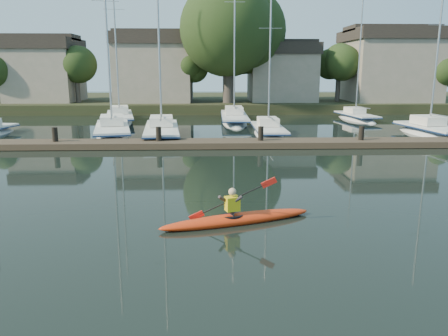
{
  "coord_description": "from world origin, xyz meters",
  "views": [
    {
      "loc": [
        0.01,
        -11.43,
        4.51
      ],
      "look_at": [
        0.48,
        3.08,
        1.2
      ],
      "focal_mm": 35.0,
      "sensor_mm": 36.0,
      "label": 1
    }
  ],
  "objects_px": {
    "sailboat_1": "(113,138)",
    "sailboat_6": "(234,124)",
    "sailboat_2": "(162,139)",
    "sailboat_7": "(356,122)",
    "kayak": "(236,217)",
    "sailboat_3": "(268,137)",
    "sailboat_4": "(430,138)",
    "dock": "(210,143)",
    "sailboat_5": "(120,124)"
  },
  "relations": [
    {
      "from": "sailboat_1",
      "to": "sailboat_6",
      "type": "bearing_deg",
      "value": 28.18
    },
    {
      "from": "sailboat_2",
      "to": "sailboat_7",
      "type": "bearing_deg",
      "value": 23.96
    },
    {
      "from": "kayak",
      "to": "sailboat_3",
      "type": "distance_m",
      "value": 18.11
    },
    {
      "from": "sailboat_1",
      "to": "sailboat_3",
      "type": "height_order",
      "value": "sailboat_1"
    },
    {
      "from": "sailboat_6",
      "to": "sailboat_7",
      "type": "relative_size",
      "value": 1.45
    },
    {
      "from": "kayak",
      "to": "sailboat_4",
      "type": "height_order",
      "value": "sailboat_4"
    },
    {
      "from": "sailboat_7",
      "to": "dock",
      "type": "bearing_deg",
      "value": -141.16
    },
    {
      "from": "sailboat_5",
      "to": "kayak",
      "type": "bearing_deg",
      "value": -83.12
    },
    {
      "from": "dock",
      "to": "sailboat_1",
      "type": "xyz_separation_m",
      "value": [
        -6.75,
        4.84,
        -0.41
      ]
    },
    {
      "from": "kayak",
      "to": "sailboat_1",
      "type": "distance_m",
      "value": 19.43
    },
    {
      "from": "kayak",
      "to": "sailboat_2",
      "type": "xyz_separation_m",
      "value": [
        -4.06,
        17.31,
        -0.39
      ]
    },
    {
      "from": "sailboat_2",
      "to": "sailboat_6",
      "type": "bearing_deg",
      "value": 50.55
    },
    {
      "from": "sailboat_2",
      "to": "sailboat_3",
      "type": "relative_size",
      "value": 1.31
    },
    {
      "from": "sailboat_3",
      "to": "sailboat_6",
      "type": "height_order",
      "value": "sailboat_6"
    },
    {
      "from": "sailboat_1",
      "to": "sailboat_2",
      "type": "bearing_deg",
      "value": -21.73
    },
    {
      "from": "sailboat_1",
      "to": "sailboat_2",
      "type": "relative_size",
      "value": 0.94
    },
    {
      "from": "kayak",
      "to": "sailboat_1",
      "type": "height_order",
      "value": "sailboat_1"
    },
    {
      "from": "kayak",
      "to": "dock",
      "type": "relative_size",
      "value": 0.14
    },
    {
      "from": "sailboat_4",
      "to": "sailboat_6",
      "type": "xyz_separation_m",
      "value": [
        -13.21,
        8.17,
        0.01
      ]
    },
    {
      "from": "sailboat_4",
      "to": "sailboat_6",
      "type": "distance_m",
      "value": 15.54
    },
    {
      "from": "sailboat_2",
      "to": "sailboat_5",
      "type": "xyz_separation_m",
      "value": [
        -4.62,
        8.9,
        0.0
      ]
    },
    {
      "from": "sailboat_1",
      "to": "sailboat_5",
      "type": "relative_size",
      "value": 0.95
    },
    {
      "from": "sailboat_2",
      "to": "sailboat_3",
      "type": "distance_m",
      "value": 7.41
    },
    {
      "from": "sailboat_7",
      "to": "sailboat_1",
      "type": "bearing_deg",
      "value": -163.24
    },
    {
      "from": "sailboat_1",
      "to": "sailboat_4",
      "type": "xyz_separation_m",
      "value": [
        22.09,
        -0.69,
        -0.0
      ]
    },
    {
      "from": "kayak",
      "to": "sailboat_1",
      "type": "xyz_separation_m",
      "value": [
        -7.53,
        17.91,
        -0.39
      ]
    },
    {
      "from": "dock",
      "to": "sailboat_7",
      "type": "height_order",
      "value": "sailboat_7"
    },
    {
      "from": "sailboat_3",
      "to": "sailboat_5",
      "type": "height_order",
      "value": "sailboat_5"
    },
    {
      "from": "sailboat_6",
      "to": "sailboat_7",
      "type": "height_order",
      "value": "sailboat_6"
    },
    {
      "from": "dock",
      "to": "sailboat_7",
      "type": "bearing_deg",
      "value": 45.83
    },
    {
      "from": "sailboat_4",
      "to": "sailboat_6",
      "type": "height_order",
      "value": "sailboat_6"
    },
    {
      "from": "kayak",
      "to": "sailboat_1",
      "type": "relative_size",
      "value": 0.31
    },
    {
      "from": "kayak",
      "to": "sailboat_6",
      "type": "bearing_deg",
      "value": 68.71
    },
    {
      "from": "kayak",
      "to": "dock",
      "type": "bearing_deg",
      "value": 75.14
    },
    {
      "from": "dock",
      "to": "sailboat_4",
      "type": "distance_m",
      "value": 15.89
    },
    {
      "from": "sailboat_5",
      "to": "sailboat_7",
      "type": "height_order",
      "value": "sailboat_5"
    },
    {
      "from": "dock",
      "to": "sailboat_4",
      "type": "height_order",
      "value": "sailboat_4"
    },
    {
      "from": "sailboat_4",
      "to": "sailboat_3",
      "type": "bearing_deg",
      "value": 169.9
    },
    {
      "from": "sailboat_6",
      "to": "sailboat_3",
      "type": "bearing_deg",
      "value": -74.62
    },
    {
      "from": "sailboat_1",
      "to": "sailboat_4",
      "type": "relative_size",
      "value": 1.19
    },
    {
      "from": "dock",
      "to": "sailboat_1",
      "type": "relative_size",
      "value": 2.22
    },
    {
      "from": "sailboat_4",
      "to": "sailboat_5",
      "type": "bearing_deg",
      "value": 151.71
    },
    {
      "from": "dock",
      "to": "sailboat_6",
      "type": "relative_size",
      "value": 2.01
    },
    {
      "from": "sailboat_2",
      "to": "sailboat_4",
      "type": "distance_m",
      "value": 18.62
    },
    {
      "from": "sailboat_2",
      "to": "sailboat_7",
      "type": "height_order",
      "value": "sailboat_2"
    },
    {
      "from": "sailboat_3",
      "to": "sailboat_2",
      "type": "bearing_deg",
      "value": -175.96
    },
    {
      "from": "kayak",
      "to": "sailboat_3",
      "type": "bearing_deg",
      "value": 61.15
    },
    {
      "from": "kayak",
      "to": "sailboat_7",
      "type": "relative_size",
      "value": 0.41
    },
    {
      "from": "sailboat_2",
      "to": "sailboat_6",
      "type": "distance_m",
      "value": 9.72
    },
    {
      "from": "sailboat_3",
      "to": "sailboat_5",
      "type": "relative_size",
      "value": 0.77
    }
  ]
}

